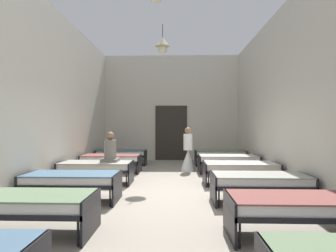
{
  "coord_description": "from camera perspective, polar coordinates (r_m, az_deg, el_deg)",
  "views": [
    {
      "loc": [
        0.23,
        -6.36,
        1.56
      ],
      "look_at": [
        0.0,
        1.14,
        1.53
      ],
      "focal_mm": 29.31,
      "sensor_mm": 36.0,
      "label": 1
    }
  ],
  "objects": [
    {
      "name": "bed_left_row_3",
      "position": [
        7.6,
        -14.69,
        -8.23
      ],
      "size": [
        1.9,
        0.84,
        0.57
      ],
      "color": "black",
      "rests_on": "ground"
    },
    {
      "name": "bed_left_row_5",
      "position": [
        10.86,
        -9.6,
        -5.66
      ],
      "size": [
        1.9,
        0.84,
        0.57
      ],
      "color": "black",
      "rests_on": "ground"
    },
    {
      "name": "bed_left_row_1",
      "position": [
        4.52,
        -27.33,
        -14.15
      ],
      "size": [
        1.9,
        0.84,
        0.57
      ],
      "color": "black",
      "rests_on": "ground"
    },
    {
      "name": "patient_seated_primary",
      "position": [
        7.55,
        -11.93,
        -5.0
      ],
      "size": [
        0.44,
        0.44,
        0.8
      ],
      "color": "slate",
      "rests_on": "bed_left_row_3"
    },
    {
      "name": "bed_right_row_3",
      "position": [
        7.48,
        14.79,
        -8.37
      ],
      "size": [
        1.9,
        0.84,
        0.57
      ],
      "color": "black",
      "rests_on": "ground"
    },
    {
      "name": "ground_plane",
      "position": [
        6.57,
        -0.32,
        -13.93
      ],
      "size": [
        6.5,
        12.15,
        0.1
      ],
      "primitive_type": "cube",
      "color": "#9E9384"
    },
    {
      "name": "bed_right_row_5",
      "position": [
        10.78,
        10.72,
        -5.71
      ],
      "size": [
        1.9,
        0.84,
        0.57
      ],
      "color": "black",
      "rests_on": "ground"
    },
    {
      "name": "bed_left_row_2",
      "position": [
        6.02,
        -19.34,
        -10.5
      ],
      "size": [
        1.9,
        0.84,
        0.57
      ],
      "color": "black",
      "rests_on": "ground"
    },
    {
      "name": "nurse_near_aisle",
      "position": [
        9.35,
        4.16,
        -6.06
      ],
      "size": [
        0.52,
        0.52,
        1.49
      ],
      "rotation": [
        0.0,
        0.0,
        2.5
      ],
      "color": "white",
      "rests_on": "ground"
    },
    {
      "name": "bed_right_row_1",
      "position": [
        4.32,
        25.29,
        -14.82
      ],
      "size": [
        1.9,
        0.84,
        0.57
      ],
      "color": "black",
      "rests_on": "ground"
    },
    {
      "name": "room_shell",
      "position": [
        7.69,
        0.03,
        5.92
      ],
      "size": [
        6.3,
        11.75,
        4.63
      ],
      "color": "beige",
      "rests_on": "ground"
    },
    {
      "name": "bed_left_row_4",
      "position": [
        9.22,
        -11.69,
        -6.73
      ],
      "size": [
        1.9,
        0.84,
        0.57
      ],
      "color": "black",
      "rests_on": "ground"
    },
    {
      "name": "bed_right_row_4",
      "position": [
        9.12,
        12.38,
        -6.8
      ],
      "size": [
        1.9,
        0.84,
        0.57
      ],
      "color": "black",
      "rests_on": "ground"
    },
    {
      "name": "bed_right_row_2",
      "position": [
        5.87,
        18.57,
        -10.77
      ],
      "size": [
        1.9,
        0.84,
        0.57
      ],
      "color": "black",
      "rests_on": "ground"
    }
  ]
}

